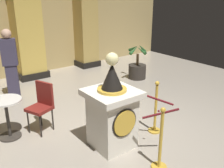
{
  "coord_description": "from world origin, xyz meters",
  "views": [
    {
      "loc": [
        -2.64,
        -3.31,
        2.56
      ],
      "look_at": [
        -0.29,
        -0.21,
        1.15
      ],
      "focal_mm": 40.99,
      "sensor_mm": 36.0,
      "label": 1
    }
  ],
  "objects_px": {
    "stanchion_far": "(155,115)",
    "potted_palm_right": "(137,69)",
    "pedestal_clock": "(112,112)",
    "stanchion_near": "(160,148)",
    "cafe_chair_red": "(42,103)",
    "cafe_table": "(7,114)",
    "bystander_guest": "(10,62)"
  },
  "relations": [
    {
      "from": "potted_palm_right",
      "to": "cafe_chair_red",
      "type": "distance_m",
      "value": 3.81
    },
    {
      "from": "pedestal_clock",
      "to": "cafe_chair_red",
      "type": "relative_size",
      "value": 1.74
    },
    {
      "from": "cafe_table",
      "to": "cafe_chair_red",
      "type": "xyz_separation_m",
      "value": [
        0.62,
        -0.12,
        0.09
      ]
    },
    {
      "from": "potted_palm_right",
      "to": "cafe_chair_red",
      "type": "height_order",
      "value": "potted_palm_right"
    },
    {
      "from": "stanchion_near",
      "to": "cafe_chair_red",
      "type": "height_order",
      "value": "stanchion_near"
    },
    {
      "from": "stanchion_near",
      "to": "bystander_guest",
      "type": "xyz_separation_m",
      "value": [
        -0.88,
        4.16,
        0.57
      ]
    },
    {
      "from": "stanchion_near",
      "to": "potted_palm_right",
      "type": "relative_size",
      "value": 0.94
    },
    {
      "from": "stanchion_far",
      "to": "potted_palm_right",
      "type": "xyz_separation_m",
      "value": [
        1.92,
        2.6,
        -0.06
      ]
    },
    {
      "from": "bystander_guest",
      "to": "cafe_table",
      "type": "height_order",
      "value": "bystander_guest"
    },
    {
      "from": "stanchion_near",
      "to": "cafe_table",
      "type": "xyz_separation_m",
      "value": [
        -1.55,
        2.29,
        0.13
      ]
    },
    {
      "from": "pedestal_clock",
      "to": "bystander_guest",
      "type": "relative_size",
      "value": 0.96
    },
    {
      "from": "stanchion_near",
      "to": "cafe_chair_red",
      "type": "bearing_deg",
      "value": 113.32
    },
    {
      "from": "pedestal_clock",
      "to": "stanchion_near",
      "type": "xyz_separation_m",
      "value": [
        0.2,
        -0.92,
        -0.29
      ]
    },
    {
      "from": "potted_palm_right",
      "to": "cafe_chair_red",
      "type": "xyz_separation_m",
      "value": [
        -3.59,
        -1.24,
        0.28
      ]
    },
    {
      "from": "stanchion_near",
      "to": "stanchion_far",
      "type": "relative_size",
      "value": 0.99
    },
    {
      "from": "stanchion_far",
      "to": "potted_palm_right",
      "type": "distance_m",
      "value": 3.23
    },
    {
      "from": "pedestal_clock",
      "to": "bystander_guest",
      "type": "distance_m",
      "value": 3.32
    },
    {
      "from": "pedestal_clock",
      "to": "cafe_chair_red",
      "type": "xyz_separation_m",
      "value": [
        -0.73,
        1.24,
        -0.07
      ]
    },
    {
      "from": "cafe_chair_red",
      "to": "pedestal_clock",
      "type": "bearing_deg",
      "value": -59.54
    },
    {
      "from": "potted_palm_right",
      "to": "cafe_chair_red",
      "type": "bearing_deg",
      "value": -160.95
    },
    {
      "from": "stanchion_far",
      "to": "potted_palm_right",
      "type": "relative_size",
      "value": 0.95
    },
    {
      "from": "potted_palm_right",
      "to": "stanchion_far",
      "type": "bearing_deg",
      "value": -126.41
    },
    {
      "from": "pedestal_clock",
      "to": "bystander_guest",
      "type": "xyz_separation_m",
      "value": [
        -0.68,
        3.24,
        0.29
      ]
    },
    {
      "from": "pedestal_clock",
      "to": "bystander_guest",
      "type": "height_order",
      "value": "bystander_guest"
    },
    {
      "from": "stanchion_far",
      "to": "cafe_chair_red",
      "type": "distance_m",
      "value": 2.16
    },
    {
      "from": "stanchion_far",
      "to": "cafe_table",
      "type": "height_order",
      "value": "stanchion_far"
    },
    {
      "from": "pedestal_clock",
      "to": "stanchion_far",
      "type": "bearing_deg",
      "value": -6.91
    },
    {
      "from": "pedestal_clock",
      "to": "stanchion_far",
      "type": "distance_m",
      "value": 0.99
    },
    {
      "from": "stanchion_near",
      "to": "stanchion_far",
      "type": "distance_m",
      "value": 1.1
    },
    {
      "from": "stanchion_near",
      "to": "bystander_guest",
      "type": "height_order",
      "value": "bystander_guest"
    },
    {
      "from": "stanchion_far",
      "to": "cafe_chair_red",
      "type": "bearing_deg",
      "value": 140.92
    },
    {
      "from": "potted_palm_right",
      "to": "cafe_chair_red",
      "type": "relative_size",
      "value": 1.13
    }
  ]
}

